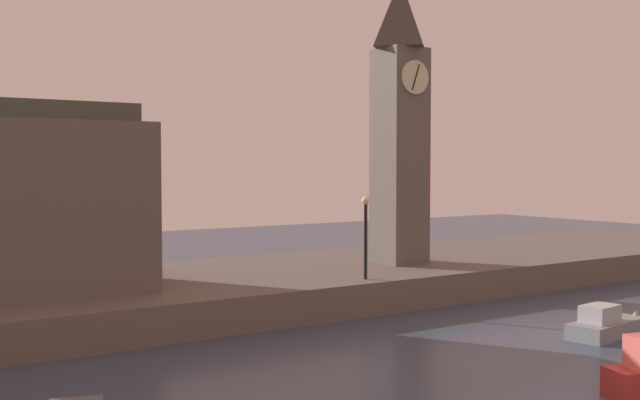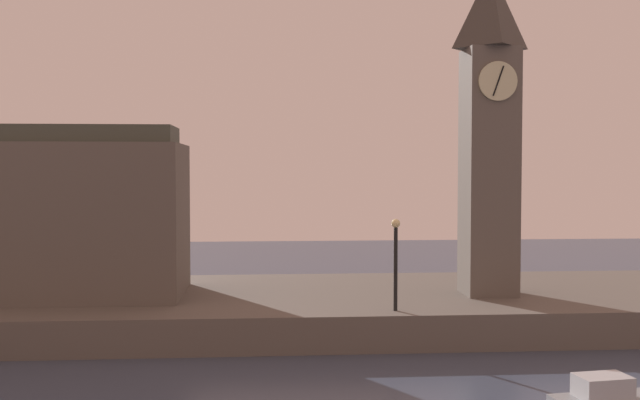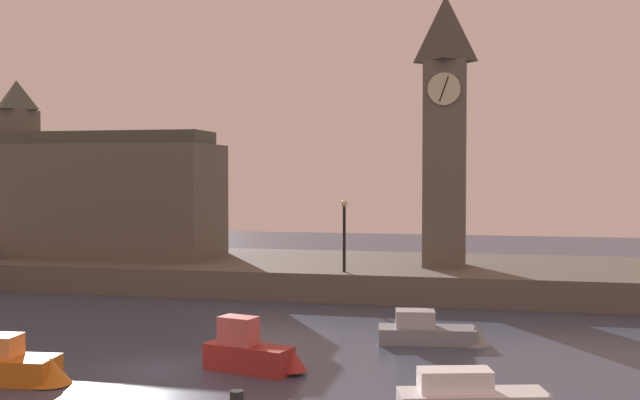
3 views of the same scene
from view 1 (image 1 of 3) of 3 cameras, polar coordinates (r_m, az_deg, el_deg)
The scene contains 4 objects.
far_embankment at distance 37.05m, azimuth -5.49°, elevation -6.57°, with size 70.00×12.00×1.50m, color #5B544C.
clock_tower at distance 40.33m, azimuth 6.00°, elevation 6.28°, with size 2.51×2.55×14.91m.
streetlamp at distance 34.42m, azimuth 3.44°, elevation -2.07°, with size 0.36×0.36×3.75m.
boat_cruiser_grey at distance 32.42m, azimuth 21.14°, elevation -8.66°, with size 4.57×1.95×1.40m.
Camera 1 is at (-17.11, -12.33, 6.69)m, focal length 42.73 mm.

